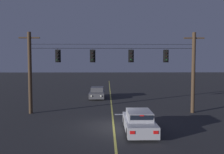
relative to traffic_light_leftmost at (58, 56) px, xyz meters
The scene contains 10 objects.
ground_plane 8.04m from the traffic_light_leftmost, 40.77° to the right, with size 180.00×180.00×0.00m, color #28282B.
lane_centre_stripe 9.17m from the traffic_light_leftmost, 51.74° to the left, with size 0.14×60.00×0.01m, color #D1C64C.
stop_bar_paint 8.36m from the traffic_light_leftmost, ahead, with size 3.40×0.36×0.01m, color silver.
signal_span_assembly 4.93m from the traffic_light_leftmost, ahead, with size 16.13×0.32×7.10m.
traffic_light_leftmost is the anchor object (origin of this frame).
traffic_light_left_inner 3.03m from the traffic_light_leftmost, ahead, with size 0.48×0.41×1.22m.
traffic_light_centre 6.41m from the traffic_light_leftmost, ahead, with size 0.48×0.41×1.22m.
traffic_light_right_inner 9.49m from the traffic_light_leftmost, ahead, with size 0.48×0.41×1.22m.
car_waiting_near_lane 9.54m from the traffic_light_leftmost, 41.53° to the right, with size 1.80×4.33×1.39m.
car_oncoming_lead 10.22m from the traffic_light_leftmost, 70.75° to the left, with size 1.80×4.42×1.39m.
Camera 1 is at (-0.44, -16.16, 4.45)m, focal length 37.18 mm.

